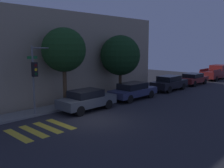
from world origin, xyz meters
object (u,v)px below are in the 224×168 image
tree_midblock (120,55)px  sedan_far_end (169,83)px  pickup_truck (215,72)px  sedan_near_corner (87,100)px  traffic_light_pole (39,67)px  sedan_tail_of_row (193,79)px  tree_near_corner (64,50)px  sedan_middle (133,90)px

tree_midblock → sedan_far_end: bearing=-17.1°
pickup_truck → sedan_near_corner: bearing=180.0°
traffic_light_pole → tree_midblock: (8.33, 0.46, 0.51)m
sedan_tail_of_row → tree_midblock: 11.45m
traffic_light_pole → sedan_far_end: 14.19m
pickup_truck → sedan_tail_of_row: bearing=180.0°
tree_near_corner → traffic_light_pole: bearing=-168.6°
traffic_light_pole → sedan_tail_of_row: traffic_light_pole is taller
sedan_near_corner → sedan_middle: 5.17m
pickup_truck → tree_near_corner: tree_near_corner is taller
tree_near_corner → tree_midblock: bearing=0.0°
sedan_far_end → traffic_light_pole: bearing=174.8°
sedan_near_corner → pickup_truck: bearing=-0.0°
sedan_middle → tree_near_corner: size_ratio=0.79×
traffic_light_pole → tree_near_corner: (2.29, 0.46, 1.06)m
sedan_near_corner → tree_midblock: size_ratio=0.77×
sedan_near_corner → pickup_truck: (22.96, -0.00, 0.18)m
tree_near_corner → sedan_far_end: bearing=-8.4°
sedan_far_end → tree_near_corner: bearing=171.6°
sedan_near_corner → tree_midblock: (5.44, 1.73, 2.89)m
sedan_tail_of_row → sedan_far_end: bearing=-180.0°
sedan_near_corner → sedan_tail_of_row: bearing=0.0°
sedan_near_corner → sedan_far_end: sedan_far_end is taller
sedan_near_corner → sedan_far_end: size_ratio=0.93×
traffic_light_pole → tree_midblock: size_ratio=0.83×
sedan_middle → tree_near_corner: 6.95m
traffic_light_pole → sedan_middle: (8.06, -1.26, -2.40)m
tree_near_corner → tree_midblock: (6.04, 0.00, -0.55)m
pickup_truck → sedan_middle: bearing=180.0°
sedan_middle → sedan_far_end: (5.87, -0.00, 0.04)m
sedan_far_end → sedan_tail_of_row: sedan_far_end is taller
traffic_light_pole → sedan_tail_of_row: bearing=-3.8°
tree_midblock → sedan_near_corner: bearing=-162.4°
traffic_light_pole → tree_midblock: 8.35m
sedan_tail_of_row → tree_near_corner: size_ratio=0.76×
pickup_truck → tree_near_corner: (-23.56, 1.73, 3.27)m
traffic_light_pole → sedan_far_end: bearing=-5.2°
pickup_truck → sedan_far_end: bearing=180.0°
sedan_near_corner → tree_near_corner: bearing=109.2°
sedan_middle → tree_midblock: (0.27, 1.73, 2.92)m
pickup_truck → tree_midblock: 17.81m
tree_midblock → sedan_tail_of_row: bearing=-9.0°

